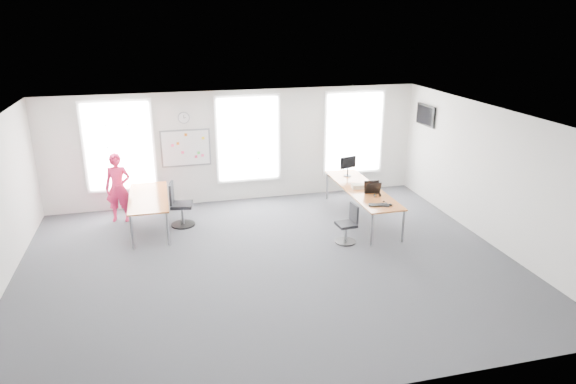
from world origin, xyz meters
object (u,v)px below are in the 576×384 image
object	(u,v)px
chair_left	(179,207)
monitor	(348,164)
desk_right	(362,190)
keyboard	(379,205)
chair_right	(348,226)
headphones	(377,195)
person	(118,188)
desk_left	(149,199)

from	to	relation	value
chair_left	monitor	bearing A→B (deg)	-75.49
desk_right	keyboard	xyz separation A→B (m)	(-0.08, -1.21, 0.06)
chair_right	monitor	xyz separation A→B (m)	(0.83, 2.30, 0.72)
headphones	person	bearing A→B (deg)	161.19
desk_right	keyboard	bearing A→B (deg)	-93.72
monitor	person	bearing A→B (deg)	162.37
desk_left	chair_right	distance (m)	4.70
desk_right	chair_left	distance (m)	4.47
desk_left	chair_right	bearing A→B (deg)	-23.56
person	headphones	size ratio (longest dim) A/B	10.59
desk_right	keyboard	size ratio (longest dim) A/B	7.06
desk_left	chair_right	xyz separation A→B (m)	(4.29, -1.87, -0.35)
chair_right	keyboard	world-z (taller)	chair_right
desk_left	person	size ratio (longest dim) A/B	1.30
desk_left	monitor	distance (m)	5.15
desk_left	headphones	xyz separation A→B (m)	(5.22, -1.28, 0.09)
person	headphones	world-z (taller)	person
person	keyboard	xyz separation A→B (m)	(5.74, -2.53, -0.05)
desk_left	chair_left	bearing A→B (deg)	2.37
desk_right	desk_left	size ratio (longest dim) A/B	1.46
desk_right	desk_left	xyz separation A→B (m)	(-5.11, 0.61, 0.00)
chair_right	headphones	world-z (taller)	chair_right
chair_left	keyboard	bearing A→B (deg)	-103.77
chair_left	person	size ratio (longest dim) A/B	0.64
chair_right	monitor	distance (m)	2.55
keyboard	headphones	distance (m)	0.58
keyboard	headphones	world-z (taller)	headphones
keyboard	chair_left	bearing A→B (deg)	176.69
desk_left	chair_left	size ratio (longest dim) A/B	2.04
desk_right	headphones	bearing A→B (deg)	-80.42
chair_right	monitor	world-z (taller)	monitor
desk_left	desk_right	bearing A→B (deg)	-6.83
headphones	desk_left	bearing A→B (deg)	165.94
monitor	desk_left	bearing A→B (deg)	169.90
chair_right	person	distance (m)	5.65
desk_left	chair_right	world-z (taller)	chair_right
desk_right	monitor	distance (m)	1.10
chair_left	headphones	world-z (taller)	chair_left
chair_left	chair_right	bearing A→B (deg)	-108.45
keyboard	headphones	bearing A→B (deg)	90.35
monitor	keyboard	bearing A→B (deg)	-107.20
chair_right	person	bearing A→B (deg)	-122.06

